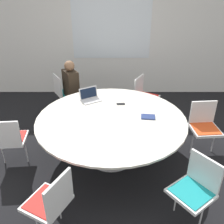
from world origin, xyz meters
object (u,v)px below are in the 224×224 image
Objects in this scene: chair_2 at (52,200)px; person_0 at (73,85)px; chair_5 at (145,94)px; chair_3 at (196,186)px; chair_0 at (65,91)px; chair_4 at (205,124)px; chair_1 at (10,137)px; laptop at (91,97)px; cell_phone at (122,104)px; spiral_notebook at (149,117)px.

chair_2 is 2.76m from person_0.
person_0 is (-1.46, -0.00, 0.19)m from chair_5.
chair_5 is (1.31, 2.75, 0.00)m from chair_2.
chair_2 and chair_3 have the same top height.
chair_5 is at bearing -30.06° from chair_3.
chair_3 is at bearing 5.02° from chair_0.
chair_4 is at bearing 64.19° from chair_5.
person_0 is at bearing -61.40° from chair_5.
chair_1 is at bearing 63.77° from chair_2.
chair_2 is 2.17× the size of laptop.
chair_5 is (2.18, 1.57, 0.00)m from chair_1.
chair_1 is 3.05m from chair_4.
person_0 is (-0.16, 2.75, 0.19)m from chair_2.
person_0 is 8.46× the size of cell_phone.
chair_0 is 1.59m from cell_phone.
chair_2 is at bearing -130.61° from spiral_notebook.
chair_5 is 0.71× the size of person_0.
chair_0 and chair_5 have the same top height.
chair_2 reaches higher than spiral_notebook.
chair_0 is 0.32m from person_0.
chair_0 is at bearing 34.17° from chair_2.
spiral_notebook is at bearing -48.22° from cell_phone.
cell_phone is (1.67, 0.66, 0.23)m from chair_1.
chair_2 is at bearing 3.15° from chair_5.
laptop is (0.27, 2.00, 0.28)m from chair_2.
chair_0 is at bearing 68.15° from chair_1.
person_0 is at bearing -2.07° from chair_3.
chair_4 is 1.95m from laptop.
chair_1 is 2.09m from spiral_notebook.
chair_4 is (2.15, 1.58, 0.00)m from chair_2.
laptop is at bearing -25.54° from chair_5.
chair_4 is 1.00× the size of chair_5.
chair_5 is at bearing 30.70° from chair_1.
chair_1 is at bearing 2.73° from chair_4.
person_0 is 1.32m from cell_phone.
chair_4 is 1.45m from chair_5.
chair_3 reaches higher than cell_phone.
chair_4 is at bearing 32.30° from person_0.
chair_3 and chair_4 have the same top height.
chair_0 and chair_4 have the same top height.
spiral_notebook is at bearing 5.97° from chair_4.
chair_3 is at bearing -55.47° from chair_2.
laptop reaches higher than chair_5.
laptop is at bearing 19.62° from chair_2.
chair_2 and chair_4 have the same top height.
chair_3 is at bearing 3.88° from person_0.
cell_phone is at bearing -15.94° from chair_4.
person_0 is 0.87m from laptop.
chair_0 is at bearing 135.55° from spiral_notebook.
person_0 reaches higher than chair_3.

